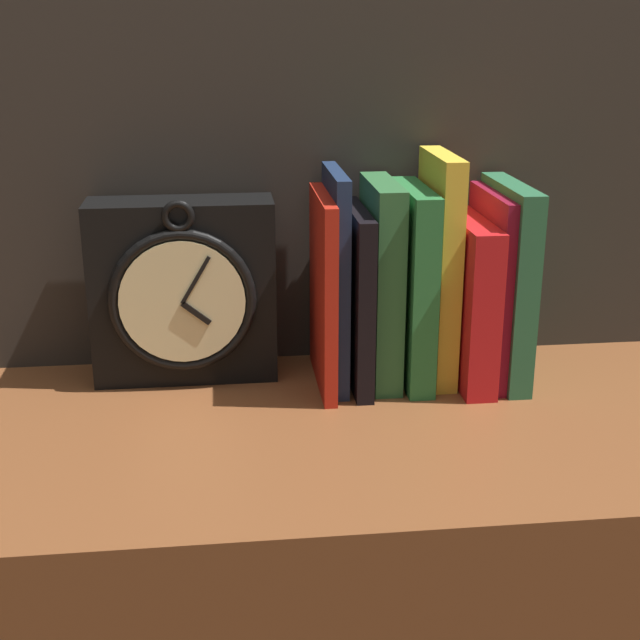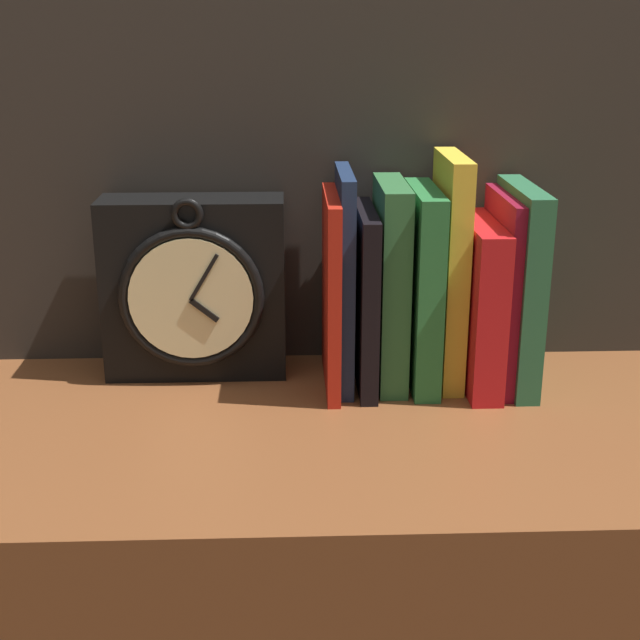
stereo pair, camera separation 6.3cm
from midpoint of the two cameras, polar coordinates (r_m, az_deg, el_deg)
name	(u,v)px [view 1 (the left image)]	position (r m, az deg, el deg)	size (l,w,h in m)	color
clock	(183,291)	(1.01, -10.50, 1.79)	(0.20, 0.08, 0.21)	black
book_slot0_red	(323,292)	(0.97, -1.64, 1.81)	(0.01, 0.15, 0.21)	#B32013
book_slot1_navy	(335,279)	(0.98, -0.84, 2.65)	(0.02, 0.13, 0.24)	#192948
book_slot2_black	(357,297)	(0.98, 0.54, 1.46)	(0.02, 0.14, 0.20)	black
book_slot3_green	(381,282)	(0.99, 2.11, 2.40)	(0.03, 0.13, 0.22)	#2D6335
book_slot4_green	(412,285)	(0.99, 4.14, 2.22)	(0.03, 0.14, 0.22)	#276D36
book_slot5_yellow	(438,268)	(1.00, 5.79, 3.33)	(0.02, 0.13, 0.25)	yellow
book_slot6_red	(467,300)	(1.00, 7.67, 1.25)	(0.03, 0.15, 0.18)	red
book_slot7_maroon	(488,286)	(1.01, 8.95, 2.14)	(0.01, 0.14, 0.21)	maroon
book_slot8_green	(506,282)	(1.01, 10.09, 2.39)	(0.03, 0.15, 0.22)	#27613E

